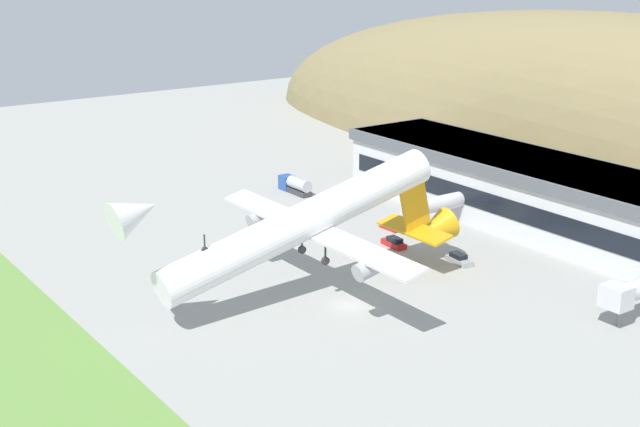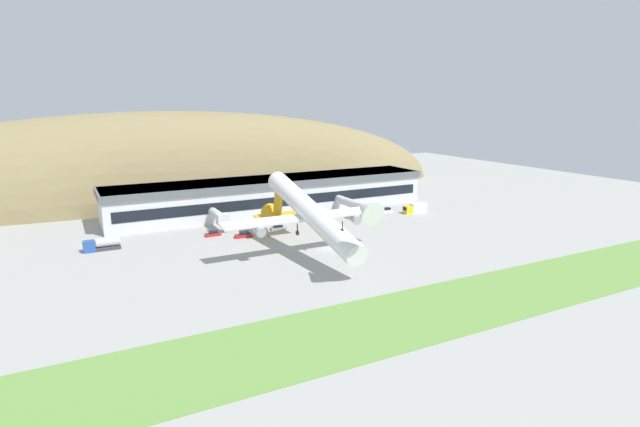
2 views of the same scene
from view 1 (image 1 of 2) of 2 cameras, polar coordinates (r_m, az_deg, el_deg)
The scene contains 11 objects.
ground_plane at distance 116.75m, azimuth 1.86°, elevation -5.94°, with size 345.73×345.73×0.00m, color #9E9E99.
grass_strip_foreground at distance 99.81m, azimuth -17.55°, elevation -10.99°, with size 311.16×19.87×0.08m, color #669342.
hill_backdrop at distance 192.57m, azimuth 19.22°, elevation 2.41°, with size 242.87×53.12×64.04m, color olive.
terminal_building at distance 142.94m, azimuth 17.88°, elevation 0.25°, with size 106.07×18.67×11.07m.
jetway_0 at distance 147.12m, azimuth 7.07°, elevation 0.50°, with size 3.38×11.78×5.43m.
cargo_airplane at distance 116.58m, azimuth -0.81°, elevation -0.65°, with size 41.44×53.01×16.99m.
service_car_0 at distance 133.04m, azimuth 8.88°, elevation -2.92°, with size 4.70×2.27×1.49m.
service_car_2 at distance 147.12m, azimuth 4.58°, elevation -0.80°, with size 4.12×1.74×1.43m.
service_car_3 at distance 138.95m, azimuth 4.76°, elevation -1.87°, with size 4.71×2.11×1.55m.
box_truck at distance 167.81m, azimuth -1.60°, elevation 1.83°, with size 8.48×2.33×3.10m.
traffic_cone_0 at distance 133.22m, azimuth 5.74°, elevation -2.92°, with size 0.52×0.52×0.58m.
Camera 1 is at (85.33, -65.28, 45.70)m, focal length 50.00 mm.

